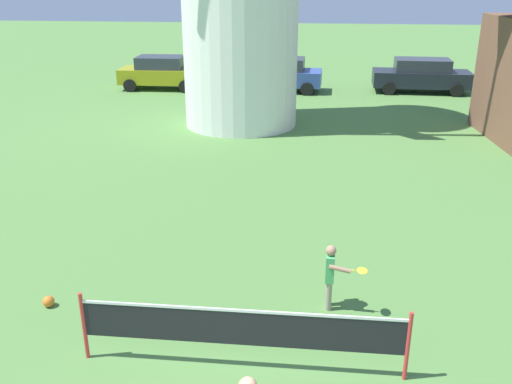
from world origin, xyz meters
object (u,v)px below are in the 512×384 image
(player_far, at_px, (331,273))
(parked_car_black, at_px, (421,75))
(stray_ball, at_px, (49,301))
(parked_car_blue, at_px, (281,74))
(parked_car_mustard, at_px, (161,72))
(tennis_net, at_px, (241,328))

(player_far, height_order, parked_car_black, parked_car_black)
(parked_car_black, bearing_deg, stray_ball, -115.83)
(parked_car_blue, bearing_deg, player_far, -83.82)
(stray_ball, relative_size, parked_car_mustard, 0.05)
(stray_ball, bearing_deg, parked_car_blue, 81.60)
(parked_car_mustard, distance_m, parked_car_blue, 5.81)
(player_far, distance_m, stray_ball, 4.86)
(stray_ball, bearing_deg, parked_car_black, 64.17)
(player_far, distance_m, parked_car_mustard, 20.02)
(player_far, bearing_deg, parked_car_blue, 96.18)
(stray_ball, height_order, parked_car_blue, parked_car_blue)
(stray_ball, bearing_deg, tennis_net, -19.57)
(parked_car_blue, bearing_deg, stray_ball, -98.40)
(tennis_net, xyz_separation_m, player_far, (1.30, 1.71, -0.01))
(parked_car_black, bearing_deg, tennis_net, -105.89)
(stray_ball, bearing_deg, player_far, 5.56)
(stray_ball, height_order, parked_car_black, parked_car_black)
(parked_car_blue, bearing_deg, tennis_net, -88.00)
(player_far, relative_size, stray_ball, 5.95)
(tennis_net, relative_size, stray_ball, 23.70)
(parked_car_mustard, bearing_deg, stray_ball, -80.96)
(player_far, height_order, stray_ball, player_far)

